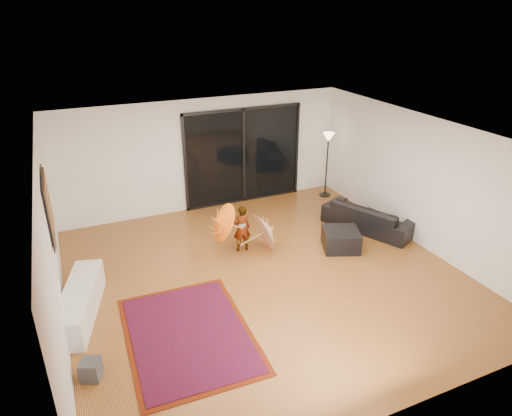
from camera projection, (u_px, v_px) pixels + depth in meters
floor at (265, 276)px, 8.57m from camera, size 7.00×7.00×0.00m
ceiling at (267, 136)px, 7.46m from camera, size 7.00×7.00×0.00m
wall_back at (204, 155)px, 10.93m from camera, size 7.00×0.00×7.00m
wall_front at (398, 330)px, 5.10m from camera, size 7.00×0.00×7.00m
wall_left at (51, 251)px, 6.72m from camera, size 0.00×7.00×7.00m
wall_right at (421, 182)px, 9.31m from camera, size 0.00×7.00×7.00m
sliding_door at (243, 156)px, 11.33m from camera, size 3.06×0.07×2.40m
painting at (48, 207)px, 7.44m from camera, size 0.04×1.28×1.08m
media_console at (80, 302)px, 7.39m from camera, size 0.95×1.89×0.51m
speaker at (91, 370)px, 6.19m from camera, size 0.33×0.33×0.29m
persian_rug at (188, 334)px, 7.06m from camera, size 1.95×2.65×0.02m
sofa at (369, 217)px, 10.23m from camera, size 1.58×2.19×0.60m
ottoman at (341, 239)px, 9.46m from camera, size 0.93×0.93×0.41m
floor_lamp at (328, 147)px, 11.58m from camera, size 0.29×0.29×1.70m
child at (242, 229)px, 9.26m from camera, size 0.39×0.28×1.00m
parasol_orange at (217, 224)px, 8.91m from camera, size 0.52×0.79×0.85m
parasol_white at (272, 226)px, 9.35m from camera, size 0.53×0.85×0.91m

